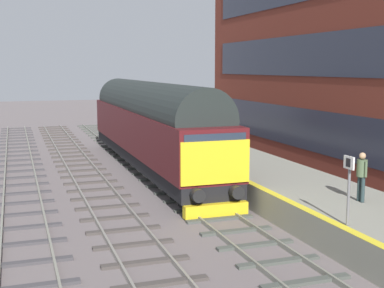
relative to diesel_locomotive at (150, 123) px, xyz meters
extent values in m
plane|color=#685F5F|center=(0.00, -6.97, -2.49)|extent=(140.00, 140.00, 0.00)
cube|color=gray|center=(-0.72, -6.97, -2.41)|extent=(0.07, 60.00, 0.15)
cube|color=gray|center=(0.72, -6.97, -2.41)|extent=(0.07, 60.00, 0.15)
cube|color=#444842|center=(0.00, -15.75, -2.44)|extent=(2.50, 0.26, 0.09)
cube|color=#444842|center=(0.00, -14.28, -2.44)|extent=(2.50, 0.26, 0.09)
cube|color=#444842|center=(0.00, -12.82, -2.44)|extent=(2.50, 0.26, 0.09)
cube|color=#444842|center=(0.00, -11.36, -2.44)|extent=(2.50, 0.26, 0.09)
cube|color=#444842|center=(0.00, -9.89, -2.44)|extent=(2.50, 0.26, 0.09)
cube|color=#444842|center=(0.00, -8.43, -2.44)|extent=(2.50, 0.26, 0.09)
cube|color=#444842|center=(0.00, -6.97, -2.44)|extent=(2.50, 0.26, 0.09)
cube|color=#444842|center=(0.00, -5.50, -2.44)|extent=(2.50, 0.26, 0.09)
cube|color=#444842|center=(0.00, -4.04, -2.44)|extent=(2.50, 0.26, 0.09)
cube|color=#444842|center=(0.00, -2.58, -2.44)|extent=(2.50, 0.26, 0.09)
cube|color=#444842|center=(0.00, -1.11, -2.44)|extent=(2.50, 0.26, 0.09)
cube|color=#444842|center=(0.00, 0.35, -2.44)|extent=(2.50, 0.26, 0.09)
cube|color=#444842|center=(0.00, 1.81, -2.44)|extent=(2.50, 0.26, 0.09)
cube|color=#444842|center=(0.00, 3.28, -2.44)|extent=(2.50, 0.26, 0.09)
cube|color=#444842|center=(0.00, 4.74, -2.44)|extent=(2.50, 0.26, 0.09)
cube|color=#444842|center=(0.00, 6.20, -2.44)|extent=(2.50, 0.26, 0.09)
cube|color=#444842|center=(0.00, 7.67, -2.44)|extent=(2.50, 0.26, 0.09)
cube|color=#444842|center=(0.00, 9.13, -2.44)|extent=(2.50, 0.26, 0.09)
cube|color=#444842|center=(0.00, 10.59, -2.44)|extent=(2.50, 0.26, 0.09)
cube|color=#444842|center=(0.00, 12.06, -2.44)|extent=(2.50, 0.26, 0.09)
cube|color=#444842|center=(0.00, 13.52, -2.44)|extent=(2.50, 0.26, 0.09)
cube|color=#444842|center=(0.00, 14.98, -2.44)|extent=(2.50, 0.26, 0.09)
cube|color=#444842|center=(0.00, 16.45, -2.44)|extent=(2.50, 0.26, 0.09)
cube|color=#444842|center=(0.00, 17.91, -2.44)|extent=(2.50, 0.26, 0.09)
cube|color=#444842|center=(0.00, 19.38, -2.44)|extent=(2.50, 0.26, 0.09)
cube|color=#444842|center=(0.00, 20.84, -2.44)|extent=(2.50, 0.26, 0.09)
cube|color=#444842|center=(0.00, 22.30, -2.44)|extent=(2.50, 0.26, 0.09)
cube|color=gray|center=(-4.23, -6.97, -2.41)|extent=(0.07, 60.00, 0.15)
cube|color=gray|center=(-2.79, -6.97, -2.41)|extent=(0.07, 60.00, 0.15)
cube|color=#423C39|center=(-3.51, -14.66, -2.44)|extent=(2.50, 0.26, 0.09)
cube|color=#423C39|center=(-3.51, -13.12, -2.44)|extent=(2.50, 0.26, 0.09)
cube|color=#423C39|center=(-3.51, -11.58, -2.44)|extent=(2.50, 0.26, 0.09)
cube|color=#423C39|center=(-3.51, -10.04, -2.44)|extent=(2.50, 0.26, 0.09)
cube|color=#423C39|center=(-3.51, -8.50, -2.44)|extent=(2.50, 0.26, 0.09)
cube|color=#423C39|center=(-3.51, -6.97, -2.44)|extent=(2.50, 0.26, 0.09)
cube|color=#423C39|center=(-3.51, -5.43, -2.44)|extent=(2.50, 0.26, 0.09)
cube|color=#423C39|center=(-3.51, -3.89, -2.44)|extent=(2.50, 0.26, 0.09)
cube|color=#423C39|center=(-3.51, -2.35, -2.44)|extent=(2.50, 0.26, 0.09)
cube|color=#423C39|center=(-3.51, -0.81, -2.44)|extent=(2.50, 0.26, 0.09)
cube|color=#423C39|center=(-3.51, 0.73, -2.44)|extent=(2.50, 0.26, 0.09)
cube|color=#423C39|center=(-3.51, 2.26, -2.44)|extent=(2.50, 0.26, 0.09)
cube|color=#423C39|center=(-3.51, 3.80, -2.44)|extent=(2.50, 0.26, 0.09)
cube|color=#423C39|center=(-3.51, 5.34, -2.44)|extent=(2.50, 0.26, 0.09)
cube|color=#423C39|center=(-3.51, 6.88, -2.44)|extent=(2.50, 0.26, 0.09)
cube|color=#423C39|center=(-3.51, 8.42, -2.44)|extent=(2.50, 0.26, 0.09)
cube|color=#423C39|center=(-3.51, 9.96, -2.44)|extent=(2.50, 0.26, 0.09)
cube|color=#423C39|center=(-3.51, 11.50, -2.44)|extent=(2.50, 0.26, 0.09)
cube|color=#423C39|center=(-3.51, 13.03, -2.44)|extent=(2.50, 0.26, 0.09)
cube|color=#423C39|center=(-3.51, 14.57, -2.44)|extent=(2.50, 0.26, 0.09)
cube|color=#423C39|center=(-3.51, 16.11, -2.44)|extent=(2.50, 0.26, 0.09)
cube|color=#423C39|center=(-3.51, 17.65, -2.44)|extent=(2.50, 0.26, 0.09)
cube|color=#423C39|center=(-3.51, 19.19, -2.44)|extent=(2.50, 0.26, 0.09)
cube|color=#423C39|center=(-3.51, 20.73, -2.44)|extent=(2.50, 0.26, 0.09)
cube|color=#423C39|center=(-3.51, 22.26, -2.44)|extent=(2.50, 0.26, 0.09)
cube|color=gray|center=(-7.35, -6.97, -2.41)|extent=(0.07, 60.00, 0.15)
cube|color=gray|center=(-5.92, -6.97, -2.41)|extent=(0.07, 60.00, 0.15)
cube|color=#413E41|center=(-6.64, -13.82, -2.44)|extent=(2.50, 0.26, 0.09)
cube|color=#413E41|center=(-6.64, -12.11, -2.44)|extent=(2.50, 0.26, 0.09)
cube|color=#413E41|center=(-6.64, -10.39, -2.44)|extent=(2.50, 0.26, 0.09)
cube|color=#413E41|center=(-6.64, -8.68, -2.44)|extent=(2.50, 0.26, 0.09)
cube|color=#413E41|center=(-6.64, -6.97, -2.44)|extent=(2.50, 0.26, 0.09)
cube|color=#413E41|center=(-6.64, -5.25, -2.44)|extent=(2.50, 0.26, 0.09)
cube|color=#413E41|center=(-6.64, -3.54, -2.44)|extent=(2.50, 0.26, 0.09)
cube|color=#413E41|center=(-6.64, -1.82, -2.44)|extent=(2.50, 0.26, 0.09)
cube|color=#413E41|center=(-6.64, -0.11, -2.44)|extent=(2.50, 0.26, 0.09)
cube|color=#413E41|center=(-6.64, 1.61, -2.44)|extent=(2.50, 0.26, 0.09)
cube|color=#413E41|center=(-6.64, 3.32, -2.44)|extent=(2.50, 0.26, 0.09)
cube|color=#413E41|center=(-6.64, 5.03, -2.44)|extent=(2.50, 0.26, 0.09)
cube|color=#413E41|center=(-6.64, 6.75, -2.44)|extent=(2.50, 0.26, 0.09)
cube|color=#413E41|center=(-6.64, 8.46, -2.44)|extent=(2.50, 0.26, 0.09)
cube|color=#413E41|center=(-6.64, 10.18, -2.44)|extent=(2.50, 0.26, 0.09)
cube|color=#413E41|center=(-6.64, 11.89, -2.44)|extent=(2.50, 0.26, 0.09)
cube|color=#413E41|center=(-6.64, 13.61, -2.44)|extent=(2.50, 0.26, 0.09)
cube|color=#413E41|center=(-6.64, 15.32, -2.44)|extent=(2.50, 0.26, 0.09)
cube|color=#413E41|center=(-6.64, 17.03, -2.44)|extent=(2.50, 0.26, 0.09)
cube|color=#413E41|center=(-6.64, 18.75, -2.44)|extent=(2.50, 0.26, 0.09)
cube|color=#413E41|center=(-6.64, 20.46, -2.44)|extent=(2.50, 0.26, 0.09)
cube|color=#413E41|center=(-6.64, 22.18, -2.44)|extent=(2.50, 0.26, 0.09)
cube|color=gray|center=(3.60, -6.97, -1.99)|extent=(4.00, 44.00, 1.00)
cube|color=yellow|center=(1.75, -6.97, -1.48)|extent=(0.30, 44.00, 0.01)
cube|color=black|center=(0.00, 0.04, -1.67)|extent=(2.56, 18.89, 0.60)
cube|color=#4D1317|center=(0.00, 0.04, -0.32)|extent=(2.70, 18.89, 2.10)
cylinder|color=black|center=(0.00, 0.04, 0.91)|extent=(2.56, 17.38, 2.57)
cube|color=yellow|center=(0.00, -9.45, -0.47)|extent=(2.65, 0.08, 1.58)
cube|color=#232D3D|center=(0.00, -9.43, 0.26)|extent=(2.38, 0.04, 0.64)
cube|color=#232D3D|center=(1.37, 0.04, -0.02)|extent=(0.04, 13.22, 0.44)
cylinder|color=black|center=(-0.75, -9.66, -1.57)|extent=(0.48, 0.35, 0.48)
cylinder|color=black|center=(0.75, -9.66, -1.57)|extent=(0.48, 0.35, 0.48)
cube|color=yellow|center=(0.00, -9.51, -2.20)|extent=(2.43, 0.36, 0.47)
cylinder|color=black|center=(0.00, -7.68, -1.97)|extent=(1.64, 1.04, 1.04)
cylinder|color=black|center=(0.00, -6.58, -1.97)|extent=(1.64, 1.04, 1.04)
cylinder|color=black|center=(0.00, -5.48, -1.97)|extent=(1.64, 1.04, 1.04)
cylinder|color=black|center=(0.00, 5.55, -1.97)|extent=(1.64, 1.04, 1.04)
cylinder|color=black|center=(0.00, 6.65, -1.97)|extent=(1.64, 1.04, 1.04)
cylinder|color=black|center=(0.00, 7.75, -1.97)|extent=(1.64, 1.04, 1.04)
cylinder|color=slate|center=(1.94, -14.66, -0.49)|extent=(0.08, 0.08, 1.97)
cube|color=white|center=(1.91, -14.66, 0.32)|extent=(0.05, 0.44, 0.36)
cube|color=black|center=(1.88, -14.66, 0.32)|extent=(0.01, 0.20, 0.24)
cylinder|color=#273739|center=(3.96, -12.62, -1.06)|extent=(0.13, 0.13, 0.84)
cylinder|color=#273739|center=(3.96, -12.42, -1.06)|extent=(0.13, 0.13, 0.84)
cylinder|color=#4C5F41|center=(3.96, -12.52, -0.36)|extent=(0.35, 0.35, 0.56)
sphere|color=tan|center=(3.96, -12.52, 0.05)|extent=(0.22, 0.22, 0.22)
cylinder|color=#4C5F41|center=(3.95, -12.73, -0.36)|extent=(0.09, 0.09, 0.52)
cylinder|color=#4C5F41|center=(3.96, -12.31, -0.36)|extent=(0.09, 0.09, 0.52)
camera|label=1|loc=(-6.79, -26.73, 2.91)|focal=49.08mm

